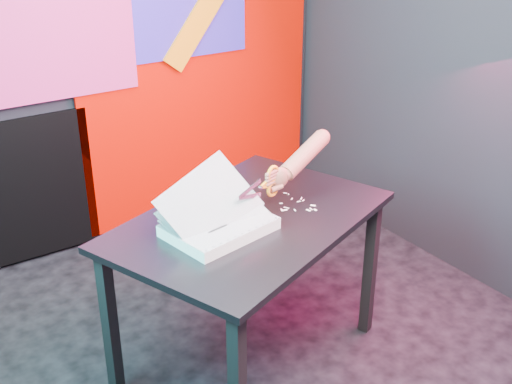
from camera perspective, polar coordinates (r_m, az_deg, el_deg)
room at (r=2.42m, az=-1.75°, el=9.94°), size 3.01×3.01×2.71m
backdrop at (r=3.82m, az=-12.86°, el=8.93°), size 2.88×0.05×2.08m
work_table at (r=2.72m, az=-0.59°, el=-4.02°), size 1.36×1.13×0.75m
printout_stack at (r=2.56m, az=-3.32°, el=-3.01°), size 0.48×0.36×0.30m
scissors at (r=2.68m, az=1.26°, el=0.85°), size 0.25×0.08×0.14m
hand_forearm at (r=2.82m, az=3.98°, el=3.00°), size 0.42×0.16×0.18m
paper_clippings at (r=2.79m, az=3.60°, el=-1.14°), size 0.16×0.23×0.00m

